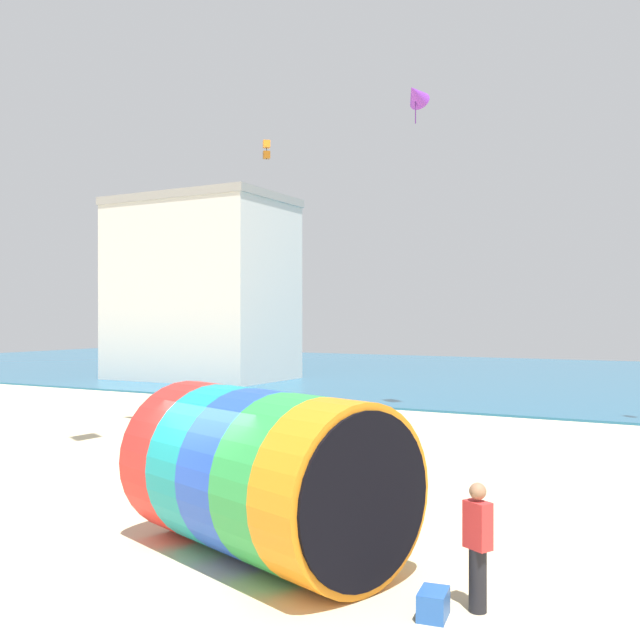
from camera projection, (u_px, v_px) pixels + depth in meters
name	position (u px, v px, depth m)	size (l,w,h in m)	color
ground_plane	(221.00, 554.00, 11.86)	(120.00, 120.00, 0.00)	beige
sea	(575.00, 378.00, 45.98)	(120.00, 40.00, 0.10)	#236084
giant_inflatable_tube	(264.00, 474.00, 11.67)	(5.35, 4.17, 2.75)	red
kite_handler	(478.00, 546.00, 9.53)	(0.42, 0.37, 1.73)	black
kite_orange_box	(267.00, 150.00, 29.18)	(0.39, 0.39, 0.79)	orange
kite_purple_delta	(416.00, 94.00, 20.61)	(0.70, 0.88, 1.26)	purple
bystander_mid_beach	(251.00, 433.00, 18.75)	(0.40, 0.42, 1.77)	#726651
promenade_building	(201.00, 289.00, 44.86)	(10.90, 7.08, 11.45)	silver
cooler_box	(433.00, 604.00, 9.34)	(0.52, 0.36, 0.36)	#2659B2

